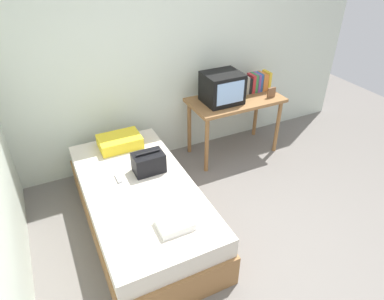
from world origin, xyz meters
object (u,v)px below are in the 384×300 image
(handbag, at_px, (149,163))
(magazine, at_px, (135,216))
(book_row, at_px, (256,82))
(pillow, at_px, (120,142))
(remote_dark, at_px, (171,222))
(remote_silver, at_px, (118,178))
(folded_towel, at_px, (175,224))
(bed, at_px, (141,206))
(tv, at_px, (222,88))
(water_bottle, at_px, (243,92))
(desk, at_px, (235,106))
(picture_frame, at_px, (271,93))

(handbag, bearing_deg, magazine, -120.80)
(book_row, relative_size, pillow, 0.80)
(pillow, bearing_deg, remote_dark, -87.96)
(remote_silver, xyz_separation_m, folded_towel, (0.24, -0.81, 0.02))
(pillow, relative_size, folded_towel, 1.61)
(remote_dark, bearing_deg, bed, 97.99)
(tv, bearing_deg, bed, -149.53)
(remote_silver, bearing_deg, remote_dark, -73.32)
(bed, distance_m, book_row, 2.18)
(magazine, bearing_deg, folded_towel, -45.74)
(pillow, bearing_deg, water_bottle, -0.22)
(remote_dark, xyz_separation_m, remote_silver, (-0.22, 0.75, 0.00))
(book_row, relative_size, folded_towel, 1.29)
(bed, bearing_deg, remote_silver, 128.99)
(desk, distance_m, handbag, 1.50)
(tv, relative_size, picture_frame, 3.49)
(desk, xyz_separation_m, handbag, (-1.37, -0.61, -0.05))
(bed, height_order, tv, tv)
(water_bottle, height_order, picture_frame, water_bottle)
(bed, height_order, remote_silver, remote_silver)
(book_row, xyz_separation_m, handbag, (-1.73, -0.71, -0.26))
(book_row, relative_size, remote_silver, 2.51)
(picture_frame, height_order, handbag, picture_frame)
(water_bottle, bearing_deg, handbag, -158.70)
(pillow, xyz_separation_m, remote_silver, (-0.18, -0.56, -0.05))
(bed, relative_size, picture_frame, 15.84)
(tv, relative_size, folded_towel, 1.57)
(pillow, bearing_deg, tv, 2.07)
(water_bottle, height_order, remote_silver, water_bottle)
(book_row, xyz_separation_m, magazine, (-2.05, -1.25, -0.36))
(picture_frame, bearing_deg, remote_silver, -167.88)
(tv, relative_size, remote_silver, 3.06)
(pillow, bearing_deg, magazine, -99.82)
(book_row, bearing_deg, water_bottle, -152.91)
(folded_towel, bearing_deg, water_bottle, 42.07)
(bed, height_order, magazine, magazine)
(picture_frame, height_order, pillow, picture_frame)
(magazine, bearing_deg, pillow, 80.18)
(bed, distance_m, picture_frame, 2.12)
(pillow, xyz_separation_m, remote_dark, (0.05, -1.31, -0.05))
(picture_frame, bearing_deg, handbag, -165.65)
(picture_frame, relative_size, handbag, 0.42)
(bed, bearing_deg, picture_frame, 17.87)
(remote_dark, bearing_deg, desk, 43.03)
(remote_dark, relative_size, folded_towel, 0.56)
(water_bottle, height_order, pillow, water_bottle)
(handbag, relative_size, magazine, 1.03)
(remote_silver, bearing_deg, tv, 22.27)
(magazine, distance_m, folded_towel, 0.36)
(desk, relative_size, tv, 2.64)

